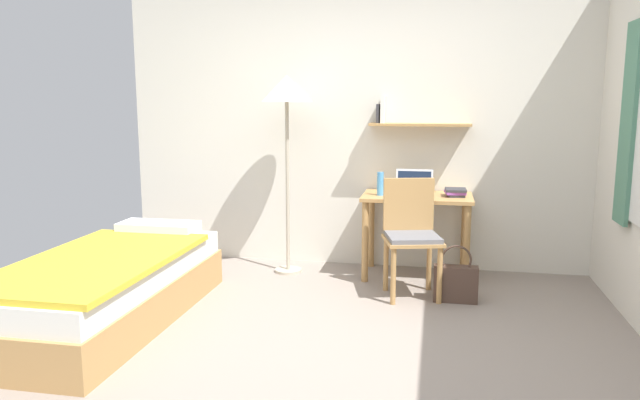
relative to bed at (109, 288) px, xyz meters
name	(u,v)px	position (x,y,z in m)	size (l,w,h in m)	color
ground_plane	(321,350)	(1.53, -0.21, -0.24)	(5.28, 5.28, 0.00)	gray
wall_back	(364,124)	(1.54, 1.81, 1.06)	(4.40, 0.27, 2.60)	silver
bed	(109,288)	(0.00, 0.00, 0.00)	(0.91, 2.04, 0.54)	#B2844C
desk	(417,211)	(2.04, 1.49, 0.34)	(0.92, 0.57, 0.72)	#B2844C
desk_chair	(411,232)	(2.02, 0.98, 0.27)	(0.51, 0.50, 0.91)	#B2844C
standing_lamp	(287,98)	(0.92, 1.41, 1.30)	(0.44, 0.44, 1.72)	#B2A893
laptop	(414,188)	(2.01, 1.55, 0.53)	(0.32, 0.22, 0.21)	#B7BABF
water_bottle	(380,184)	(1.73, 1.41, 0.58)	(0.06, 0.06, 0.20)	#4C99DB
book_stack	(455,192)	(2.36, 1.48, 0.51)	(0.18, 0.23, 0.07)	#333338
handbag	(456,282)	(2.37, 0.87, -0.09)	(0.33, 0.11, 0.44)	#4C382D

